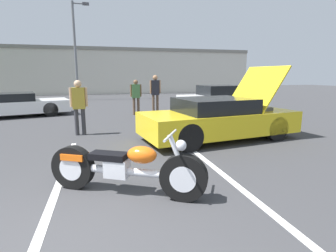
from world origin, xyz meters
TOP-DOWN VIEW (x-y plane):
  - parking_stripe_foreground at (-0.09, 2.12)m, footprint 0.12×5.32m
  - parking_stripe_middle at (2.79, 2.12)m, footprint 0.12×5.32m
  - far_building at (0.00, 25.37)m, footprint 32.00×4.20m
  - light_pole at (-0.84, 17.91)m, footprint 1.21×0.28m
  - motorcycle at (0.97, 1.40)m, footprint 2.28×1.33m
  - show_car_hood_open at (3.92, 4.32)m, footprint 4.62×2.45m
  - parked_car_mid_row at (-3.09, 10.40)m, footprint 4.77×2.87m
  - parked_car_right_row at (6.49, 9.32)m, footprint 4.47×2.07m
  - spectator_near_motorcycle at (0.03, 5.84)m, footprint 0.52×0.22m
  - spectator_midground at (2.24, 9.59)m, footprint 0.52×0.21m
  - spectator_far_lot at (3.21, 9.90)m, footprint 0.52×0.24m

SIDE VIEW (x-z plane):
  - parking_stripe_foreground at x=-0.09m, z-range 0.00..0.01m
  - parking_stripe_middle at x=2.79m, z-range 0.00..0.01m
  - motorcycle at x=0.97m, z-range -0.08..0.90m
  - parked_car_mid_row at x=-3.09m, z-range -0.01..1.03m
  - show_car_hood_open at x=3.92m, z-range -0.44..1.63m
  - parked_car_right_row at x=6.49m, z-range -0.04..1.29m
  - spectator_midground at x=2.24m, z-range 0.15..1.75m
  - spectator_near_motorcycle at x=0.03m, z-range 0.16..1.82m
  - spectator_far_lot at x=3.21m, z-range 0.18..1.99m
  - far_building at x=0.00m, z-range 0.14..4.54m
  - light_pole at x=-0.84m, z-range 0.38..7.22m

